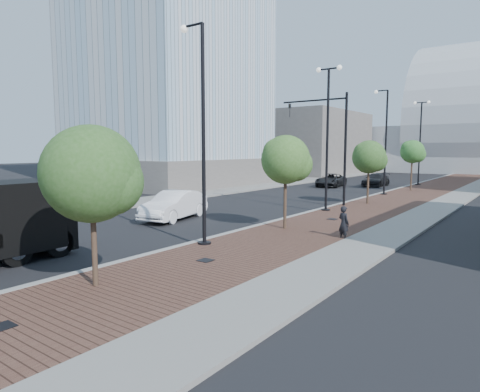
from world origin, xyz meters
The scene contains 23 objects.
sidewalk centered at (3.50, 40.00, 0.06)m, with size 7.00×140.00×0.12m, color #4C2D23.
concrete_strip centered at (6.20, 40.00, 0.07)m, with size 2.40×140.00×0.13m, color slate.
curb centered at (0.00, 40.00, 0.07)m, with size 0.30×140.00×0.14m, color gray.
west_sidewalk centered at (-13.00, 40.00, 0.06)m, with size 4.00×140.00×0.12m, color slate.
white_sedan centered at (-5.38, 14.18, 0.83)m, with size 1.76×5.05×1.67m, color white.
dark_car_mid centered at (-6.86, 39.47, 0.70)m, with size 2.34×5.07×1.41m, color black.
dark_car_far centered at (-3.11, 43.04, 0.69)m, with size 1.94×4.78×1.39m, color black.
pedestrian centered at (4.89, 14.58, 0.79)m, with size 0.58×0.38×1.58m, color black.
streetlight_1 centered at (0.49, 10.00, 4.34)m, with size 1.44×0.56×9.21m.
streetlight_2 centered at (0.60, 22.00, 4.82)m, with size 1.72×0.56×9.28m.
streetlight_3 centered at (0.49, 34.00, 4.34)m, with size 1.44×0.56×9.21m.
streetlight_4 centered at (0.60, 46.00, 4.82)m, with size 1.72×0.56×9.28m.
traffic_mast centered at (-0.30, 25.00, 4.98)m, with size 5.09×0.20×8.00m.
tree_0 centered at (1.65, 4.02, 3.40)m, with size 2.81×2.81×4.81m.
tree_1 centered at (1.65, 15.02, 3.57)m, with size 2.47×2.43×4.80m.
tree_2 centered at (1.65, 27.02, 3.51)m, with size 2.44×2.40×4.73m.
tree_3 centered at (1.65, 39.02, 3.82)m, with size 2.28×2.21×4.95m.
tower_podium centered at (-24.00, 32.00, 1.50)m, with size 19.00×19.00×3.00m, color #635E59.
convention_center centered at (-2.00, 85.00, 6.00)m, with size 50.00×30.00×50.00m.
commercial_block_nw centered at (-20.00, 60.00, 5.00)m, with size 14.00×20.00×10.00m, color #635D59.
utility_cover_0 centered at (2.40, 1.00, 0.13)m, with size 0.50×0.50×0.02m, color black.
utility_cover_1 centered at (2.40, 8.00, 0.13)m, with size 0.50×0.50×0.02m, color black.
utility_cover_2 centered at (2.40, 19.00, 0.13)m, with size 0.50×0.50×0.02m, color black.
Camera 1 is at (12.11, -3.12, 4.13)m, focal length 31.36 mm.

